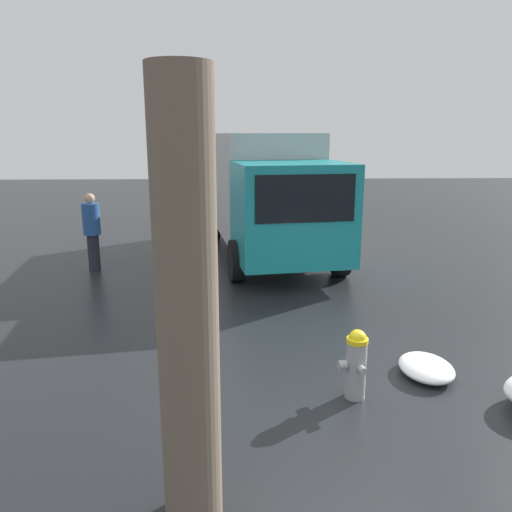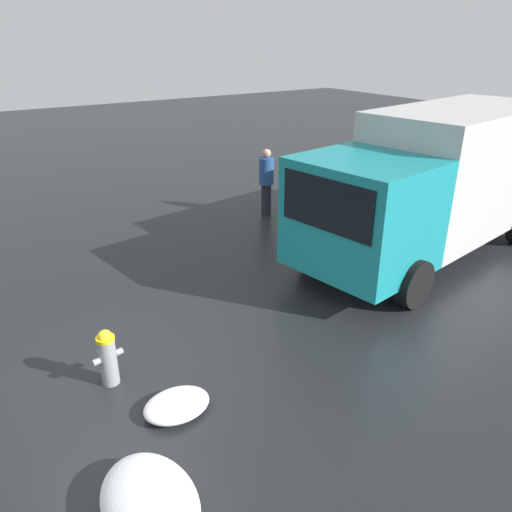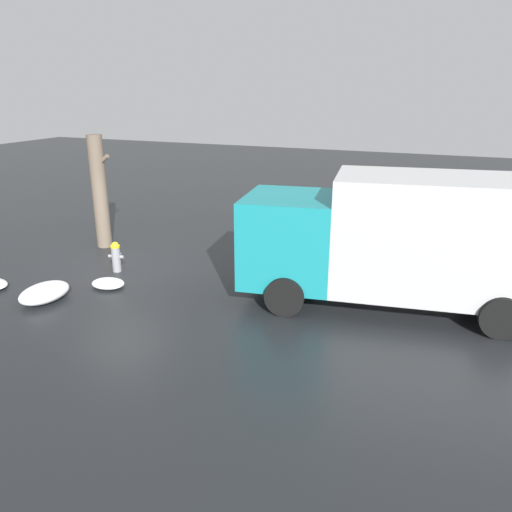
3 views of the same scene
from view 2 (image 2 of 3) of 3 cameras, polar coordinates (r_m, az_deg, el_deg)
ground_plane at (r=7.60m, az=-16.18°, el=-13.69°), size 60.00×60.00×0.00m
fire_hydrant at (r=7.34m, az=-16.60°, el=-10.93°), size 0.45×0.36×0.86m
delivery_truck at (r=11.47m, az=19.89°, el=8.23°), size 7.14×3.38×3.10m
pedestrian at (r=13.41m, az=1.19°, el=8.74°), size 0.39×0.39×1.79m
snow_pile_by_hydrant at (r=5.74m, az=-12.05°, el=-25.75°), size 0.94×1.34×0.40m
snow_pile_by_tree at (r=6.86m, az=-9.04°, el=-16.47°), size 0.88×0.68×0.21m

